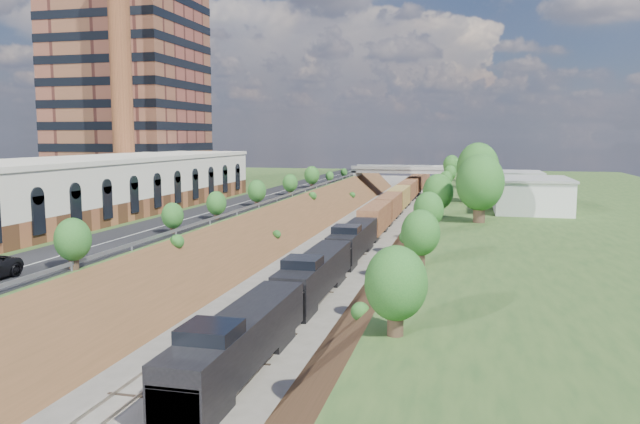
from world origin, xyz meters
TOP-DOWN VIEW (x-y plane):
  - ground at (0.00, 0.00)m, footprint 400.00×400.00m
  - platform_left at (-33.00, 60.00)m, footprint 44.00×180.00m
  - platform_right at (33.00, 60.00)m, footprint 44.00×180.00m
  - embankment_left at (-11.00, 60.00)m, footprint 10.00×180.00m
  - embankment_right at (11.00, 60.00)m, footprint 10.00×180.00m
  - rail_left_track at (-2.60, 60.00)m, footprint 1.58×180.00m
  - rail_right_track at (2.60, 60.00)m, footprint 1.58×180.00m
  - road at (-15.50, 60.00)m, footprint 8.00×180.00m
  - guardrail at (-11.40, 59.80)m, footprint 0.10×171.00m
  - commercial_building at (-28.00, 38.00)m, footprint 14.30×62.30m
  - highrise_tower at (-44.00, 72.00)m, footprint 22.00×22.00m
  - smokestack at (-36.00, 56.00)m, footprint 3.20×3.20m
  - overpass at (0.00, 122.00)m, footprint 24.50×8.30m
  - white_building_near at (23.50, 52.00)m, footprint 9.00×12.00m
  - white_building_far at (23.00, 74.00)m, footprint 8.00×10.00m
  - tree_right_large at (17.00, 40.00)m, footprint 5.25×5.25m
  - tree_left_crest at (-11.80, 20.00)m, footprint 2.45×2.45m
  - freight_train at (2.60, 82.26)m, footprint 3.00×168.87m

SIDE VIEW (x-z plane):
  - ground at x=0.00m, z-range 0.00..0.00m
  - embankment_left at x=-11.00m, z-range -5.00..5.00m
  - embankment_right at x=11.00m, z-range -5.00..5.00m
  - rail_left_track at x=-2.60m, z-range 0.00..0.18m
  - rail_right_track at x=2.60m, z-range 0.00..0.18m
  - platform_left at x=-33.00m, z-range 0.00..5.00m
  - platform_right at x=33.00m, z-range 0.00..5.00m
  - freight_train at x=2.60m, z-range 0.32..4.87m
  - overpass at x=0.00m, z-range 1.22..8.62m
  - road at x=-15.50m, z-range 5.00..5.10m
  - guardrail at x=-11.40m, z-range 5.20..5.90m
  - white_building_far at x=23.00m, z-range 5.00..8.60m
  - white_building_near at x=23.50m, z-range 5.00..9.00m
  - tree_left_crest at x=-11.80m, z-range 5.26..8.82m
  - commercial_building at x=-28.00m, z-range 5.01..12.01m
  - tree_right_large at x=17.00m, z-range 5.58..13.19m
  - smokestack at x=-36.00m, z-range 5.00..45.00m
  - highrise_tower at x=-44.00m, z-range 5.93..59.83m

